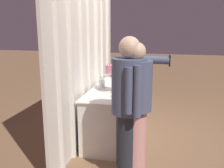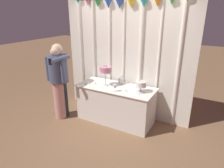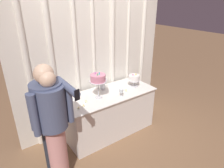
% 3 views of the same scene
% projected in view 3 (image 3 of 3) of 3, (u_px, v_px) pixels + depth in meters
% --- Properties ---
extents(ground_plane, '(24.00, 24.00, 0.00)m').
position_uv_depth(ground_plane, '(112.00, 133.00, 3.72)').
color(ground_plane, '#846042').
extents(draped_curtain, '(2.97, 0.17, 2.87)m').
position_uv_depth(draped_curtain, '(94.00, 47.00, 3.48)').
color(draped_curtain, white).
rests_on(draped_curtain, ground_plane).
extents(cake_table, '(1.65, 0.71, 0.80)m').
position_uv_depth(cake_table, '(109.00, 113.00, 3.63)').
color(cake_table, white).
rests_on(cake_table, ground_plane).
extents(cake_display_nearleft, '(0.28, 0.28, 0.46)m').
position_uv_depth(cake_display_nearleft, '(98.00, 79.00, 3.18)').
color(cake_display_nearleft, silver).
rests_on(cake_display_nearleft, cake_table).
extents(cake_display_nearright, '(0.22, 0.22, 0.25)m').
position_uv_depth(cake_display_nearright, '(134.00, 78.00, 3.68)').
color(cake_display_nearright, silver).
rests_on(cake_display_nearright, cake_table).
extents(wine_glass, '(0.07, 0.07, 0.14)m').
position_uv_depth(wine_glass, '(121.00, 91.00, 3.30)').
color(wine_glass, silver).
rests_on(wine_glass, cake_table).
extents(flower_vase, '(0.11, 0.10, 0.21)m').
position_uv_depth(flower_vase, '(102.00, 85.00, 3.59)').
color(flower_vase, silver).
rests_on(flower_vase, cake_table).
extents(tealight_far_left, '(0.04, 0.04, 0.03)m').
position_uv_depth(tealight_far_left, '(78.00, 108.00, 2.99)').
color(tealight_far_left, beige).
rests_on(tealight_far_left, cake_table).
extents(tealight_near_left, '(0.04, 0.04, 0.03)m').
position_uv_depth(tealight_near_left, '(83.00, 106.00, 3.05)').
color(tealight_near_left, beige).
rests_on(tealight_near_left, cake_table).
extents(tealight_near_right, '(0.04, 0.04, 0.04)m').
position_uv_depth(tealight_near_right, '(86.00, 102.00, 3.17)').
color(tealight_near_right, beige).
rests_on(tealight_near_right, cake_table).
extents(tealight_far_right, '(0.04, 0.04, 0.04)m').
position_uv_depth(tealight_far_right, '(126.00, 91.00, 3.53)').
color(tealight_far_right, beige).
rests_on(tealight_far_right, cake_table).
extents(guest_man_dark_suit, '(0.50, 0.41, 1.61)m').
position_uv_depth(guest_man_dark_suit, '(54.00, 127.00, 2.46)').
color(guest_man_dark_suit, '#D6938E').
rests_on(guest_man_dark_suit, ground_plane).
extents(guest_girl_blue_dress, '(0.52, 0.68, 1.67)m').
position_uv_depth(guest_girl_blue_dress, '(51.00, 122.00, 2.49)').
color(guest_girl_blue_dress, '#282D38').
rests_on(guest_girl_blue_dress, ground_plane).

